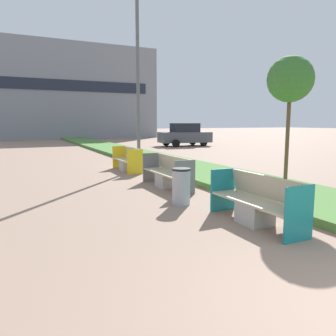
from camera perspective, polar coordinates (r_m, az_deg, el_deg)
The scene contains 9 objects.
planter_grass_strip at distance 14.80m, azimuth 0.49°, elevation 0.78°, with size 2.80×120.00×0.18m.
building_backdrop at distance 43.16m, azimuth -16.17°, elevation 12.37°, with size 19.20×7.83×10.93m.
bench_teal_frame at distance 6.56m, azimuth 15.16°, elevation -6.24°, with size 0.65×2.17×0.94m.
bench_grey_frame at distance 9.85m, azimuth -0.05°, elevation -1.20°, with size 0.65×2.35×0.94m.
bench_yellow_frame at distance 13.28m, azimuth -7.01°, elevation 1.08°, with size 0.65×1.99×0.94m.
litter_bin at distance 7.78m, azimuth 2.32°, elevation -3.22°, with size 0.44×0.44×0.87m.
street_lamp_post at distance 13.97m, azimuth -5.31°, elevation 18.55°, with size 0.24×0.44×8.26m.
sapling_tree_near at distance 9.31m, azimuth 20.53°, elevation 14.13°, with size 1.19×1.19×3.65m.
parked_car_distant at distance 26.96m, azimuth 2.94°, elevation 5.79°, with size 4.39×2.26×1.86m.
Camera 1 is at (-3.24, -1.19, 1.95)m, focal length 35.00 mm.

